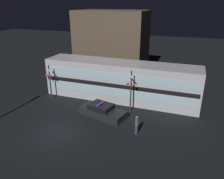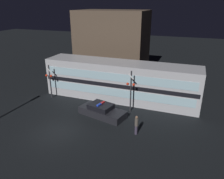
{
  "view_description": "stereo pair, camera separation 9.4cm",
  "coord_description": "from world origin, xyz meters",
  "px_view_note": "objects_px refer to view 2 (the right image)",
  "views": [
    {
      "loc": [
        9.58,
        -13.05,
        10.0
      ],
      "look_at": [
        2.55,
        6.09,
        1.88
      ],
      "focal_mm": 35.0,
      "sensor_mm": 36.0,
      "label": 1
    },
    {
      "loc": [
        9.67,
        -13.01,
        10.0
      ],
      "look_at": [
        2.55,
        6.09,
        1.88
      ],
      "focal_mm": 35.0,
      "sensor_mm": 36.0,
      "label": 2
    }
  ],
  "objects_px": {
    "train": "(120,81)",
    "crossing_signal_near": "(131,89)",
    "pedestrian": "(136,125)",
    "police_car": "(102,111)"
  },
  "relations": [
    {
      "from": "pedestrian",
      "to": "crossing_signal_near",
      "type": "relative_size",
      "value": 0.4
    },
    {
      "from": "crossing_signal_near",
      "to": "pedestrian",
      "type": "bearing_deg",
      "value": -67.03
    },
    {
      "from": "police_car",
      "to": "crossing_signal_near",
      "type": "bearing_deg",
      "value": 50.07
    },
    {
      "from": "police_car",
      "to": "pedestrian",
      "type": "height_order",
      "value": "pedestrian"
    },
    {
      "from": "train",
      "to": "pedestrian",
      "type": "xyz_separation_m",
      "value": [
        3.48,
        -6.3,
        -1.23
      ]
    },
    {
      "from": "train",
      "to": "crossing_signal_near",
      "type": "height_order",
      "value": "train"
    },
    {
      "from": "pedestrian",
      "to": "train",
      "type": "bearing_deg",
      "value": 118.91
    },
    {
      "from": "police_car",
      "to": "crossing_signal_near",
      "type": "height_order",
      "value": "crossing_signal_near"
    },
    {
      "from": "pedestrian",
      "to": "crossing_signal_near",
      "type": "xyz_separation_m",
      "value": [
        -1.56,
        3.67,
        1.52
      ]
    },
    {
      "from": "train",
      "to": "crossing_signal_near",
      "type": "distance_m",
      "value": 3.26
    }
  ]
}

